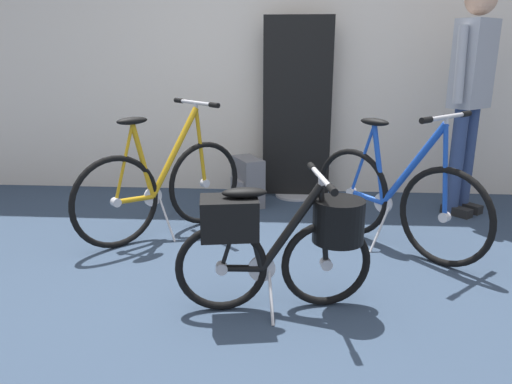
# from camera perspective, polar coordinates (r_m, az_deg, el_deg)

# --- Properties ---
(ground_plane) EXTENTS (7.34, 7.34, 0.00)m
(ground_plane) POSITION_cam_1_polar(r_m,az_deg,el_deg) (2.54, -2.24, -14.00)
(ground_plane) COLOR #2D3D51
(back_wall) EXTENTS (7.34, 0.10, 2.72)m
(back_wall) POSITION_cam_1_polar(r_m,az_deg,el_deg) (4.53, 0.88, 17.20)
(back_wall) COLOR silver
(back_wall) RESTS_ON ground_plane
(floor_banner_stand) EXTENTS (0.60, 0.36, 1.58)m
(floor_banner_stand) POSITION_cam_1_polar(r_m,az_deg,el_deg) (4.32, 4.86, 8.52)
(floor_banner_stand) COLOR #B7B7BC
(floor_banner_stand) RESTS_ON ground_plane
(folding_bike_foreground) EXTENTS (1.00, 0.53, 0.72)m
(folding_bike_foreground) POSITION_cam_1_polar(r_m,az_deg,el_deg) (2.43, 3.31, -5.35)
(folding_bike_foreground) COLOR black
(folding_bike_foreground) RESTS_ON ground_plane
(display_bike_left) EXTENTS (0.96, 1.00, 0.94)m
(display_bike_left) POSITION_cam_1_polar(r_m,az_deg,el_deg) (3.32, 16.07, -0.62)
(display_bike_left) COLOR black
(display_bike_left) RESTS_ON ground_plane
(display_bike_right) EXTENTS (0.98, 1.01, 0.95)m
(display_bike_right) POSITION_cam_1_polar(r_m,az_deg,el_deg) (3.50, -10.95, 0.64)
(display_bike_right) COLOR black
(display_bike_right) RESTS_ON ground_plane
(visitor_near_wall) EXTENTS (0.41, 0.39, 1.78)m
(visitor_near_wall) POSITION_cam_1_polar(r_m,az_deg,el_deg) (4.17, 24.10, 11.43)
(visitor_near_wall) COLOR navy
(visitor_near_wall) RESTS_ON ground_plane
(backpack_on_floor) EXTENTS (0.31, 0.38, 0.42)m
(backpack_on_floor) POSITION_cam_1_polar(r_m,az_deg,el_deg) (4.15, -1.01, 1.19)
(backpack_on_floor) COLOR slate
(backpack_on_floor) RESTS_ON ground_plane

